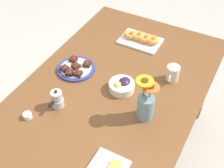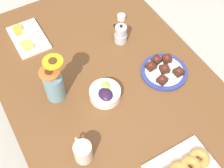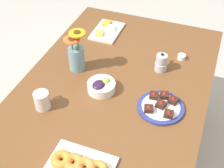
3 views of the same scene
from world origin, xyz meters
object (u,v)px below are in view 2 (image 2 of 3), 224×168
(moka_pot, at_px, (121,34))
(flower_vase, at_px, (54,85))
(grape_bowl, at_px, (105,93))
(cheese_platter, at_px, (28,37))
(dessert_plate, at_px, (164,71))
(dining_table, at_px, (112,98))
(coffee_mug, at_px, (83,152))
(jam_cup_honey, at_px, (121,17))

(moka_pot, bearing_deg, flower_vase, 109.29)
(grape_bowl, bearing_deg, cheese_platter, 18.46)
(dessert_plate, xyz_separation_m, moka_pot, (0.30, 0.08, 0.04))
(flower_vase, height_order, moka_pot, flower_vase)
(dining_table, distance_m, flower_vase, 0.32)
(dining_table, distance_m, dessert_plate, 0.30)
(cheese_platter, distance_m, dessert_plate, 0.77)
(cheese_platter, bearing_deg, moka_pot, -121.50)
(grape_bowl, xyz_separation_m, moka_pot, (0.28, -0.25, 0.02))
(dining_table, xyz_separation_m, coffee_mug, (-0.24, 0.28, 0.13))
(dessert_plate, bearing_deg, grape_bowl, 87.07)
(flower_vase, bearing_deg, dining_table, -111.33)
(dessert_plate, distance_m, flower_vase, 0.55)
(dining_table, bearing_deg, jam_cup_honey, -36.15)
(jam_cup_honey, distance_m, moka_pot, 0.18)
(cheese_platter, distance_m, moka_pot, 0.51)
(cheese_platter, xyz_separation_m, dessert_plate, (-0.57, -0.51, 0.00))
(grape_bowl, distance_m, dessert_plate, 0.33)
(dining_table, relative_size, dessert_plate, 6.77)
(moka_pot, bearing_deg, cheese_platter, 58.50)
(coffee_mug, xyz_separation_m, dessert_plate, (0.20, -0.56, -0.04))
(dining_table, height_order, grape_bowl, grape_bowl)
(grape_bowl, bearing_deg, moka_pot, -41.97)
(grape_bowl, height_order, cheese_platter, grape_bowl)
(jam_cup_honey, height_order, dessert_plate, dessert_plate)
(dining_table, distance_m, coffee_mug, 0.39)
(grape_bowl, height_order, moka_pot, moka_pot)
(grape_bowl, distance_m, jam_cup_honey, 0.55)
(jam_cup_honey, xyz_separation_m, moka_pot, (-0.15, 0.09, 0.03))
(dining_table, relative_size, flower_vase, 6.26)
(dining_table, xyz_separation_m, moka_pot, (0.26, -0.20, 0.13))
(coffee_mug, relative_size, grape_bowl, 0.75)
(jam_cup_honey, bearing_deg, flower_vase, 119.23)
(grape_bowl, relative_size, cheese_platter, 0.58)
(grape_bowl, relative_size, jam_cup_honey, 3.13)
(grape_bowl, bearing_deg, coffee_mug, 133.90)
(flower_vase, bearing_deg, jam_cup_honey, -60.77)
(jam_cup_honey, relative_size, moka_pot, 0.40)
(coffee_mug, bearing_deg, jam_cup_honey, -41.54)
(coffee_mug, xyz_separation_m, moka_pot, (0.50, -0.48, 0.00))
(jam_cup_honey, bearing_deg, moka_pot, 147.66)
(coffee_mug, distance_m, grape_bowl, 0.32)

